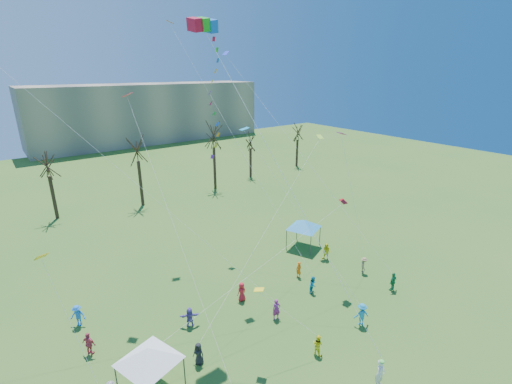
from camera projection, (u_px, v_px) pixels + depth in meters
ground at (311, 362)px, 24.15m from camera, size 160.00×160.00×0.00m
distant_building at (150, 113)px, 95.82m from camera, size 60.00×14.00×15.00m
bare_tree_row at (127, 159)px, 49.07m from camera, size 69.33×8.71×10.75m
hero_kite_flyer at (380, 373)px, 22.01m from camera, size 0.76×0.55×1.94m
big_box_kite at (218, 101)px, 23.41m from camera, size 3.05×7.42×23.22m
canopy_tent_white at (148, 355)px, 21.09m from camera, size 4.15×4.15×3.26m
canopy_tent_blue at (304, 224)px, 38.83m from camera, size 3.99×3.99×3.24m
festival_crowd at (254, 312)px, 27.72m from camera, size 25.21×14.39×1.85m
small_kites_aloft at (227, 140)px, 28.57m from camera, size 29.32×20.94×32.75m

